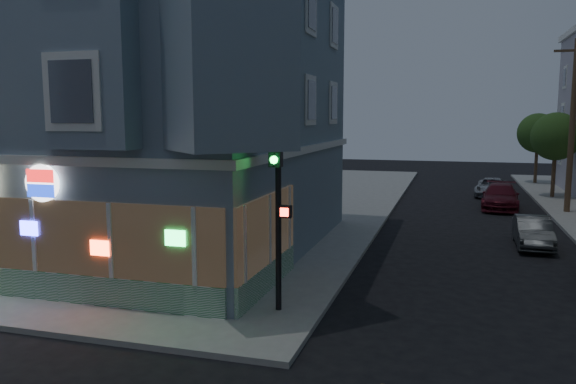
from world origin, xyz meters
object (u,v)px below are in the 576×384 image
at_px(parked_car_b, 533,232).
at_px(traffic_signal, 278,187).
at_px(street_tree_near, 556,137).
at_px(parked_car_d, 492,187).
at_px(utility_pole, 572,124).
at_px(parked_car_c, 500,197).
at_px(street_tree_far, 538,133).

xyz_separation_m(parked_car_b, traffic_signal, (-7.38, -10.38, 2.78)).
height_order(street_tree_near, parked_car_d, street_tree_near).
bearing_deg(street_tree_near, utility_pole, -91.91).
height_order(utility_pole, parked_car_c, utility_pole).
height_order(street_tree_near, parked_car_c, street_tree_near).
bearing_deg(street_tree_near, parked_car_b, -101.36).
distance_m(parked_car_c, traffic_signal, 21.38).
xyz_separation_m(street_tree_far, parked_car_d, (-3.60, -7.86, -3.34)).
bearing_deg(parked_car_c, parked_car_d, 95.92).
distance_m(street_tree_far, parked_car_b, 23.17).
bearing_deg(traffic_signal, parked_car_b, 54.00).
bearing_deg(parked_car_d, street_tree_far, 71.90).
distance_m(utility_pole, street_tree_near, 6.06).
relative_size(parked_car_b, parked_car_c, 0.77).
distance_m(street_tree_far, traffic_signal, 34.70).
height_order(utility_pole, traffic_signal, utility_pole).
relative_size(parked_car_b, traffic_signal, 0.77).
xyz_separation_m(parked_car_c, traffic_signal, (-6.87, -20.06, 2.70)).
height_order(street_tree_far, parked_car_c, street_tree_far).
bearing_deg(street_tree_far, parked_car_d, -114.62).
xyz_separation_m(street_tree_near, parked_car_b, (-2.96, -14.74, -3.33)).
xyz_separation_m(utility_pole, traffic_signal, (-10.14, -19.12, -1.41)).
bearing_deg(utility_pole, parked_car_b, -107.53).
xyz_separation_m(street_tree_near, traffic_signal, (-10.34, -25.12, -0.55)).
distance_m(utility_pole, street_tree_far, 14.03).
relative_size(street_tree_near, street_tree_far, 1.00).
bearing_deg(parked_car_b, street_tree_far, 83.17).
distance_m(parked_car_b, traffic_signal, 13.04).
bearing_deg(parked_car_d, parked_car_b, -81.02).
bearing_deg(traffic_signal, parked_car_d, 74.47).
bearing_deg(parked_car_c, street_tree_far, 79.63).
bearing_deg(traffic_signal, street_tree_far, 72.07).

